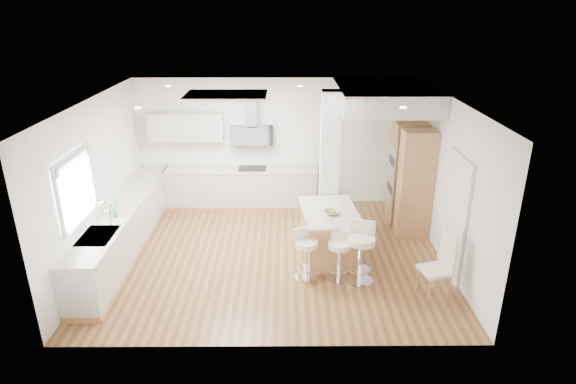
{
  "coord_description": "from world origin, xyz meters",
  "views": [
    {
      "loc": [
        0.22,
        -7.7,
        4.27
      ],
      "look_at": [
        0.26,
        0.4,
        1.06
      ],
      "focal_mm": 30.0,
      "sensor_mm": 36.0,
      "label": 1
    }
  ],
  "objects_px": {
    "peninsula": "(329,233)",
    "bar_stool_c": "(361,250)",
    "bar_stool_a": "(306,252)",
    "dining_chair": "(442,262)",
    "bar_stool_b": "(339,253)"
  },
  "relations": [
    {
      "from": "bar_stool_b",
      "to": "peninsula",
      "type": "bearing_deg",
      "value": 110.74
    },
    {
      "from": "dining_chair",
      "to": "bar_stool_a",
      "type": "bearing_deg",
      "value": 151.46
    },
    {
      "from": "bar_stool_a",
      "to": "dining_chair",
      "type": "distance_m",
      "value": 2.11
    },
    {
      "from": "bar_stool_b",
      "to": "dining_chair",
      "type": "height_order",
      "value": "dining_chair"
    },
    {
      "from": "bar_stool_c",
      "to": "bar_stool_a",
      "type": "bearing_deg",
      "value": -173.38
    },
    {
      "from": "bar_stool_a",
      "to": "peninsula",
      "type": "bearing_deg",
      "value": 40.83
    },
    {
      "from": "dining_chair",
      "to": "bar_stool_b",
      "type": "bearing_deg",
      "value": 148.58
    },
    {
      "from": "peninsula",
      "to": "bar_stool_a",
      "type": "xyz_separation_m",
      "value": [
        -0.44,
        -0.77,
        0.04
      ]
    },
    {
      "from": "bar_stool_c",
      "to": "bar_stool_b",
      "type": "bearing_deg",
      "value": -176.83
    },
    {
      "from": "bar_stool_a",
      "to": "bar_stool_c",
      "type": "height_order",
      "value": "bar_stool_c"
    },
    {
      "from": "bar_stool_a",
      "to": "bar_stool_b",
      "type": "relative_size",
      "value": 1.0
    },
    {
      "from": "bar_stool_b",
      "to": "dining_chair",
      "type": "xyz_separation_m",
      "value": [
        1.51,
        -0.45,
        0.09
      ]
    },
    {
      "from": "peninsula",
      "to": "bar_stool_c",
      "type": "bearing_deg",
      "value": -69.16
    },
    {
      "from": "bar_stool_b",
      "to": "dining_chair",
      "type": "relative_size",
      "value": 0.8
    },
    {
      "from": "bar_stool_a",
      "to": "dining_chair",
      "type": "relative_size",
      "value": 0.8
    }
  ]
}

